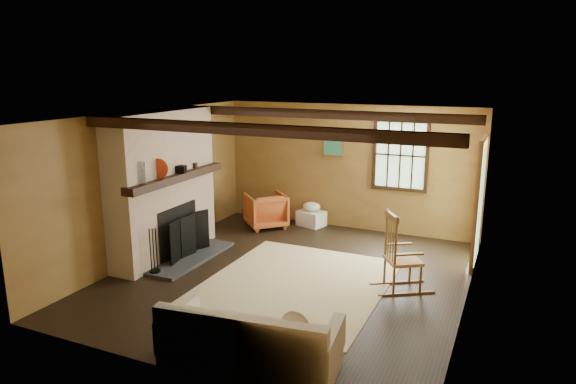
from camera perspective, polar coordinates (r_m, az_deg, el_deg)
The scene contains 10 objects.
ground at distance 7.80m, azimuth 0.14°, elevation -9.37°, with size 5.50×5.50×0.00m, color black.
room_envelope at distance 7.47m, azimuth 2.50°, elevation 2.71°, with size 5.02×5.52×2.44m.
fireplace at distance 8.57m, azimuth -13.56°, elevation 0.10°, with size 1.02×2.30×2.40m.
rug at distance 7.56m, azimuth 0.91°, elevation -10.12°, with size 2.50×3.00×0.01m, color beige.
rocking_chair at distance 7.37m, azimuth 12.37°, elevation -7.12°, with size 0.91×0.80×1.13m.
sofa at distance 5.50m, azimuth -4.21°, elevation -16.72°, with size 1.90×1.02×0.73m.
firewood_pile at distance 10.59m, azimuth -3.64°, elevation -2.59°, with size 0.59×0.11×0.22m.
laundry_basket at distance 10.21m, azimuth 2.61°, elevation -2.93°, with size 0.50×0.38×0.30m, color white.
basket_pillow at distance 10.15m, azimuth 2.62°, elevation -1.63°, with size 0.36×0.29×0.18m, color silver.
armchair at distance 10.08m, azimuth -2.47°, elevation -2.05°, with size 0.72×0.74×0.68m, color #BF6026.
Camera 1 is at (2.95, -6.56, 3.02)m, focal length 32.00 mm.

